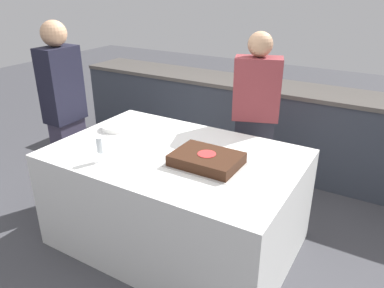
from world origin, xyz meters
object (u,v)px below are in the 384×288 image
Objects in this scene: person_cutting_cake at (255,122)px; plate_stack at (116,127)px; wine_glass at (100,146)px; person_seated_left at (66,115)px; cake at (207,159)px.

plate_stack is at bearing 14.99° from person_cutting_cake.
wine_glass is at bearing 41.28° from person_cutting_cake.
person_cutting_cake is at bearing -60.26° from person_seated_left.
cake is 0.73m from wine_glass.
plate_stack is at bearing -73.81° from person_seated_left.
person_cutting_cake is 0.95× the size of person_seated_left.
wine_glass is 0.11× the size of person_cutting_cake.
wine_glass is 0.11× the size of person_seated_left.
person_seated_left reaches higher than wine_glass.
cake is 0.30× the size of person_seated_left.
cake is 0.98m from plate_stack.
person_cutting_cake reaches higher than cake.
cake is at bearing 70.01° from person_cutting_cake.
plate_stack is 0.46m from person_seated_left.
plate_stack is 1.33× the size of wine_glass.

